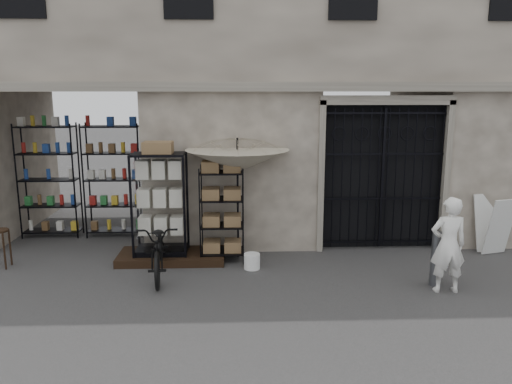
{
  "coord_description": "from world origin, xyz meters",
  "views": [
    {
      "loc": [
        -1.14,
        -7.57,
        3.18
      ],
      "look_at": [
        -0.8,
        1.4,
        1.35
      ],
      "focal_mm": 35.0,
      "sensor_mm": 36.0,
      "label": 1
    }
  ],
  "objects_px": {
    "steel_bollard": "(436,259)",
    "wire_rack": "(222,215)",
    "market_umbrella": "(237,155)",
    "white_bucket": "(252,261)",
    "easel_sign": "(493,225)",
    "shopkeeper": "(444,291)",
    "display_cabinet": "(160,209)",
    "bicycle": "(161,276)",
    "wooden_stool": "(0,248)"
  },
  "relations": [
    {
      "from": "market_umbrella",
      "to": "easel_sign",
      "type": "height_order",
      "value": "market_umbrella"
    },
    {
      "from": "white_bucket",
      "to": "steel_bollard",
      "type": "relative_size",
      "value": 0.32
    },
    {
      "from": "shopkeeper",
      "to": "bicycle",
      "type": "bearing_deg",
      "value": -10.05
    },
    {
      "from": "wire_rack",
      "to": "easel_sign",
      "type": "bearing_deg",
      "value": -1.12
    },
    {
      "from": "bicycle",
      "to": "shopkeeper",
      "type": "bearing_deg",
      "value": -16.67
    },
    {
      "from": "steel_bollard",
      "to": "display_cabinet",
      "type": "bearing_deg",
      "value": 163.29
    },
    {
      "from": "wire_rack",
      "to": "bicycle",
      "type": "xyz_separation_m",
      "value": [
        -1.06,
        -0.81,
        -0.88
      ]
    },
    {
      "from": "market_umbrella",
      "to": "white_bucket",
      "type": "relative_size",
      "value": 9.55
    },
    {
      "from": "bicycle",
      "to": "shopkeeper",
      "type": "height_order",
      "value": "bicycle"
    },
    {
      "from": "white_bucket",
      "to": "wire_rack",
      "type": "bearing_deg",
      "value": 136.93
    },
    {
      "from": "wire_rack",
      "to": "shopkeeper",
      "type": "relative_size",
      "value": 1.16
    },
    {
      "from": "display_cabinet",
      "to": "easel_sign",
      "type": "distance_m",
      "value": 6.5
    },
    {
      "from": "bicycle",
      "to": "easel_sign",
      "type": "xyz_separation_m",
      "value": [
        6.4,
        1.0,
        0.59
      ]
    },
    {
      "from": "display_cabinet",
      "to": "easel_sign",
      "type": "relative_size",
      "value": 1.82
    },
    {
      "from": "display_cabinet",
      "to": "bicycle",
      "type": "bearing_deg",
      "value": -97.08
    },
    {
      "from": "steel_bollard",
      "to": "shopkeeper",
      "type": "height_order",
      "value": "steel_bollard"
    },
    {
      "from": "wire_rack",
      "to": "white_bucket",
      "type": "relative_size",
      "value": 6.21
    },
    {
      "from": "display_cabinet",
      "to": "wooden_stool",
      "type": "distance_m",
      "value": 2.96
    },
    {
      "from": "display_cabinet",
      "to": "white_bucket",
      "type": "xyz_separation_m",
      "value": [
        1.69,
        -0.51,
        -0.87
      ]
    },
    {
      "from": "bicycle",
      "to": "steel_bollard",
      "type": "bearing_deg",
      "value": -13.71
    },
    {
      "from": "display_cabinet",
      "to": "bicycle",
      "type": "xyz_separation_m",
      "value": [
        0.08,
        -0.8,
        -1.01
      ]
    },
    {
      "from": "market_umbrella",
      "to": "shopkeeper",
      "type": "distance_m",
      "value": 4.3
    },
    {
      "from": "wire_rack",
      "to": "white_bucket",
      "type": "xyz_separation_m",
      "value": [
        0.55,
        -0.51,
        -0.74
      ]
    },
    {
      "from": "wire_rack",
      "to": "market_umbrella",
      "type": "height_order",
      "value": "market_umbrella"
    },
    {
      "from": "wire_rack",
      "to": "easel_sign",
      "type": "xyz_separation_m",
      "value": [
        5.33,
        0.19,
        -0.3
      ]
    },
    {
      "from": "easel_sign",
      "to": "shopkeeper",
      "type": "bearing_deg",
      "value": -147.0
    },
    {
      "from": "wire_rack",
      "to": "steel_bollard",
      "type": "height_order",
      "value": "wire_rack"
    },
    {
      "from": "easel_sign",
      "to": "display_cabinet",
      "type": "bearing_deg",
      "value": 167.2
    },
    {
      "from": "display_cabinet",
      "to": "steel_bollard",
      "type": "distance_m",
      "value": 4.94
    },
    {
      "from": "wooden_stool",
      "to": "white_bucket",
      "type": "bearing_deg",
      "value": -3.09
    },
    {
      "from": "wooden_stool",
      "to": "shopkeeper",
      "type": "distance_m",
      "value": 7.79
    },
    {
      "from": "display_cabinet",
      "to": "wire_rack",
      "type": "xyz_separation_m",
      "value": [
        1.15,
        0.0,
        -0.12
      ]
    },
    {
      "from": "shopkeeper",
      "to": "display_cabinet",
      "type": "bearing_deg",
      "value": -18.86
    },
    {
      "from": "wire_rack",
      "to": "white_bucket",
      "type": "distance_m",
      "value": 1.06
    },
    {
      "from": "wire_rack",
      "to": "easel_sign",
      "type": "distance_m",
      "value": 5.35
    },
    {
      "from": "wire_rack",
      "to": "bicycle",
      "type": "bearing_deg",
      "value": -146.06
    },
    {
      "from": "steel_bollard",
      "to": "shopkeeper",
      "type": "distance_m",
      "value": 0.53
    },
    {
      "from": "bicycle",
      "to": "wooden_stool",
      "type": "xyz_separation_m",
      "value": [
        -2.96,
        0.54,
        0.37
      ]
    },
    {
      "from": "bicycle",
      "to": "market_umbrella",
      "type": "bearing_deg",
      "value": 29.32
    },
    {
      "from": "white_bucket",
      "to": "easel_sign",
      "type": "relative_size",
      "value": 0.26
    },
    {
      "from": "market_umbrella",
      "to": "bicycle",
      "type": "bearing_deg",
      "value": -144.47
    },
    {
      "from": "white_bucket",
      "to": "shopkeeper",
      "type": "xyz_separation_m",
      "value": [
        3.08,
        -1.16,
        -0.14
      ]
    },
    {
      "from": "display_cabinet",
      "to": "bicycle",
      "type": "relative_size",
      "value": 1.09
    },
    {
      "from": "wire_rack",
      "to": "white_bucket",
      "type": "height_order",
      "value": "wire_rack"
    },
    {
      "from": "wooden_stool",
      "to": "easel_sign",
      "type": "xyz_separation_m",
      "value": [
        9.36,
        0.45,
        0.21
      ]
    },
    {
      "from": "wooden_stool",
      "to": "easel_sign",
      "type": "relative_size",
      "value": 0.63
    },
    {
      "from": "steel_bollard",
      "to": "wire_rack",
      "type": "bearing_deg",
      "value": 158.32
    },
    {
      "from": "wire_rack",
      "to": "shopkeeper",
      "type": "height_order",
      "value": "wire_rack"
    },
    {
      "from": "market_umbrella",
      "to": "steel_bollard",
      "type": "distance_m",
      "value": 3.94
    },
    {
      "from": "bicycle",
      "to": "wooden_stool",
      "type": "relative_size",
      "value": 2.66
    }
  ]
}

